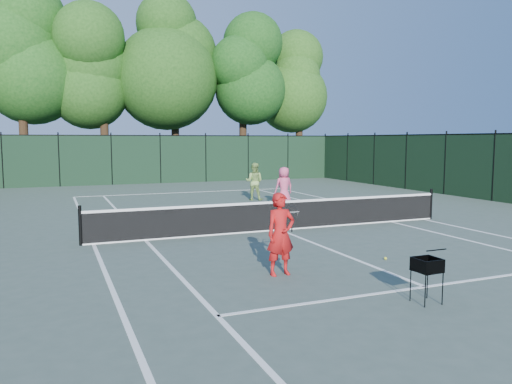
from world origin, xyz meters
name	(u,v)px	position (x,y,z in m)	size (l,w,h in m)	color
ground	(281,230)	(0.00, 0.00, 0.00)	(90.00, 90.00, 0.00)	#445248
sideline_doubles_left	(94,244)	(-5.49, 0.00, 0.00)	(0.10, 23.77, 0.01)	white
sideline_doubles_right	(423,219)	(5.49, 0.00, 0.00)	(0.10, 23.77, 0.01)	white
sideline_singles_left	(146,240)	(-4.12, 0.00, 0.00)	(0.10, 23.77, 0.01)	white
sideline_singles_right	(391,222)	(4.12, 0.00, 0.00)	(0.10, 23.77, 0.01)	white
baseline_far	(185,192)	(0.00, 11.88, 0.00)	(10.97, 0.10, 0.01)	white
service_line_near	(425,287)	(0.00, -6.40, 0.00)	(8.23, 0.10, 0.01)	white
service_line_far	(217,205)	(0.00, 6.40, 0.00)	(8.23, 0.10, 0.01)	white
center_service_line	(281,230)	(0.00, 0.00, 0.00)	(0.10, 12.80, 0.01)	white
tennis_net	(281,215)	(0.00, 0.00, 0.48)	(11.69, 0.09, 1.06)	black
fence_far	(160,160)	(0.00, 18.00, 1.50)	(24.00, 0.05, 3.00)	black
tree_1	(20,46)	(-8.00, 22.00, 8.69)	(6.80, 6.80, 13.98)	black
tree_2	(102,65)	(-3.00, 21.80, 7.73)	(6.00, 6.00, 12.40)	black
tree_3	(174,52)	(2.00, 22.30, 9.01)	(7.00, 7.00, 14.45)	black
tree_4	(243,67)	(7.00, 21.60, 8.14)	(6.20, 6.20, 12.97)	black
tree_5	(300,77)	(12.00, 22.10, 7.71)	(5.80, 5.80, 12.23)	black
coach	(281,234)	(-2.16, -4.59, 0.85)	(0.91, 0.63, 1.70)	red
player_pink	(284,187)	(2.50, 5.02, 0.82)	(0.84, 0.57, 1.64)	#E2507D
player_green	(254,182)	(2.14, 7.42, 0.86)	(1.06, 1.01, 1.72)	#91B95C
ball_hopper	(427,265)	(-0.62, -7.13, 0.65)	(0.44, 0.44, 0.78)	black
loose_ball_midcourt	(385,258)	(0.63, -4.35, 0.03)	(0.07, 0.07, 0.07)	yellow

